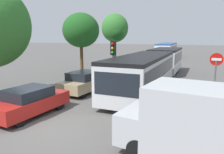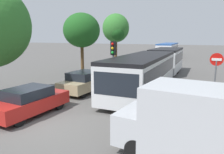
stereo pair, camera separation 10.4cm
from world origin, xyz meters
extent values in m
plane|color=#565451|center=(0.00, 0.00, 0.00)|extent=(200.00, 200.00, 0.00)
cube|color=silver|center=(1.79, 6.97, 1.30)|extent=(2.82, 9.54, 2.04)
cube|color=black|center=(1.79, 6.97, 1.66)|extent=(2.83, 9.16, 0.90)
cube|color=black|center=(1.79, 6.97, 2.42)|extent=(2.82, 9.54, 0.20)
cube|color=silver|center=(1.52, 15.93, 1.30)|extent=(2.73, 6.55, 2.04)
cube|color=black|center=(1.52, 15.93, 1.66)|extent=(2.75, 6.29, 0.90)
cube|color=black|center=(1.52, 15.93, 2.42)|extent=(2.73, 6.55, 0.20)
cylinder|color=black|center=(1.63, 12.19, 1.30)|extent=(1.91, 1.05, 1.88)
cube|color=black|center=(1.93, 2.28, 1.54)|extent=(2.24, 0.17, 1.10)
cylinder|color=black|center=(2.95, 3.97, 0.50)|extent=(0.33, 1.00, 1.00)
cylinder|color=black|center=(0.81, 3.91, 0.50)|extent=(0.33, 1.00, 1.00)
cylinder|color=black|center=(2.77, 10.03, 0.50)|extent=(0.33, 1.00, 1.00)
cylinder|color=black|center=(0.63, 9.96, 0.50)|extent=(0.33, 1.00, 1.00)
cylinder|color=black|center=(2.59, 15.96, 0.50)|extent=(0.33, 1.00, 1.00)
cylinder|color=black|center=(0.45, 15.90, 0.50)|extent=(0.33, 1.00, 1.00)
cube|color=silver|center=(-1.92, 34.58, 1.29)|extent=(3.24, 11.73, 2.02)
cube|color=black|center=(-1.92, 34.58, 1.65)|extent=(3.22, 11.15, 0.85)
cube|color=#234C93|center=(-1.92, 34.58, 2.40)|extent=(3.24, 11.73, 0.20)
cylinder|color=black|center=(-3.22, 38.34, 0.50)|extent=(0.36, 1.02, 1.01)
cylinder|color=black|center=(-1.06, 38.46, 0.50)|extent=(0.36, 1.02, 1.01)
cylinder|color=black|center=(-2.80, 31.04, 0.50)|extent=(0.36, 1.02, 1.01)
cylinder|color=black|center=(-0.64, 31.17, 0.50)|extent=(0.36, 1.02, 1.01)
cube|color=#B21E19|center=(-1.88, 0.75, 0.55)|extent=(1.82, 3.94, 0.63)
cube|color=black|center=(-1.88, 0.65, 1.11)|extent=(1.60, 2.10, 0.48)
cylinder|color=black|center=(-2.51, 2.02, 0.29)|extent=(0.23, 0.60, 0.59)
cylinder|color=black|center=(-1.13, 1.95, 0.29)|extent=(0.23, 0.60, 0.59)
cylinder|color=black|center=(-1.25, -0.52, 0.29)|extent=(0.23, 0.60, 0.59)
cube|color=tan|center=(-1.85, 5.65, 0.58)|extent=(1.90, 4.12, 0.65)
cube|color=black|center=(-1.85, 5.56, 1.15)|extent=(1.68, 2.19, 0.50)
cylinder|color=black|center=(-2.50, 6.98, 0.31)|extent=(0.24, 0.63, 0.62)
cylinder|color=black|center=(-1.07, 6.91, 0.31)|extent=(0.24, 0.63, 0.62)
cylinder|color=black|center=(-2.63, 4.40, 0.31)|extent=(0.24, 0.63, 0.62)
cylinder|color=black|center=(-1.19, 4.33, 0.31)|extent=(0.24, 0.63, 0.62)
cube|color=white|center=(-1.91, 11.32, 0.63)|extent=(2.08, 4.49, 0.71)
cube|color=black|center=(-1.91, 11.22, 1.26)|extent=(1.83, 2.39, 0.55)
cylinder|color=black|center=(-2.62, 12.77, 0.34)|extent=(0.26, 0.68, 0.67)
cylinder|color=black|center=(-1.06, 12.69, 0.34)|extent=(0.26, 0.68, 0.67)
cylinder|color=black|center=(-2.76, 9.95, 0.34)|extent=(0.26, 0.68, 0.67)
cylinder|color=black|center=(-1.19, 9.88, 0.34)|extent=(0.26, 0.68, 0.67)
cube|color=navy|center=(-2.09, 16.31, 0.57)|extent=(1.89, 4.10, 0.65)
cube|color=black|center=(-2.10, 16.21, 1.15)|extent=(1.67, 2.18, 0.50)
cylinder|color=black|center=(-2.74, 17.63, 0.31)|extent=(0.24, 0.62, 0.61)
cylinder|color=black|center=(-1.32, 17.56, 0.31)|extent=(0.24, 0.62, 0.61)
cylinder|color=black|center=(-2.87, 15.06, 0.31)|extent=(0.24, 0.62, 0.61)
cylinder|color=black|center=(-1.44, 14.99, 0.31)|extent=(0.24, 0.62, 0.61)
cube|color=black|center=(-2.15, 22.13, 0.59)|extent=(1.95, 4.22, 0.67)
cube|color=black|center=(-2.15, 22.03, 1.18)|extent=(1.72, 2.24, 0.51)
cylinder|color=black|center=(-2.82, 23.48, 0.32)|extent=(0.25, 0.64, 0.63)
cylinder|color=black|center=(-1.35, 23.41, 0.32)|extent=(0.25, 0.64, 0.63)
cylinder|color=black|center=(-2.94, 20.84, 0.32)|extent=(0.25, 0.64, 0.63)
cylinder|color=black|center=(-1.47, 20.77, 0.32)|extent=(0.25, 0.64, 0.63)
cube|color=#B7BABF|center=(6.22, -0.30, 1.31)|extent=(4.28, 2.40, 2.00)
cube|color=#B7BABF|center=(3.73, -0.05, 0.84)|extent=(1.08, 1.98, 1.00)
cylinder|color=black|center=(4.04, -0.92, 0.36)|extent=(0.74, 0.31, 0.72)
cylinder|color=black|center=(4.21, 0.75, 0.36)|extent=(0.74, 0.31, 0.72)
cylinder|color=#56595E|center=(-0.17, 6.54, 1.70)|extent=(0.12, 0.12, 3.40)
cube|color=black|center=(-0.17, 6.54, 2.95)|extent=(0.33, 0.26, 0.90)
sphere|color=red|center=(-0.16, 6.39, 3.23)|extent=(0.18, 0.18, 0.18)
sphere|color=#EAAD14|center=(-0.16, 6.39, 2.95)|extent=(0.18, 0.18, 0.18)
sphere|color=green|center=(-0.16, 6.39, 2.67)|extent=(0.18, 0.18, 0.18)
cylinder|color=#56595E|center=(6.07, 6.58, 1.20)|extent=(0.08, 0.08, 2.40)
cylinder|color=red|center=(6.07, 6.58, 2.47)|extent=(0.70, 0.03, 0.70)
cube|color=white|center=(6.07, 6.56, 2.47)|extent=(0.50, 0.04, 0.14)
cylinder|color=#51381E|center=(-5.74, 11.38, 1.54)|extent=(0.30, 0.30, 3.08)
ellipsoid|color=#1E561E|center=(-5.74, 11.38, 4.31)|extent=(3.50, 3.50, 3.27)
cylinder|color=#51381E|center=(-5.63, 19.14, 1.72)|extent=(0.37, 0.37, 3.45)
ellipsoid|color=#33752D|center=(-5.63, 19.14, 4.79)|extent=(3.37, 3.37, 3.58)
ellipsoid|color=#1E561E|center=(-5.21, 18.57, 4.25)|extent=(2.02, 2.02, 1.97)
camera|label=1|loc=(5.83, -6.71, 3.70)|focal=35.00mm
camera|label=2|loc=(5.93, -6.67, 3.70)|focal=35.00mm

